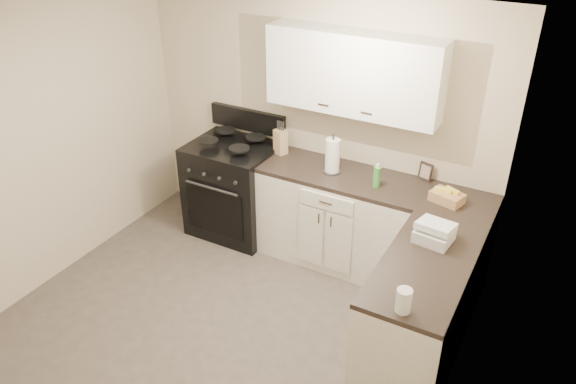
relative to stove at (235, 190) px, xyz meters
The scene contains 20 objects.
floor 1.71m from the stove, 63.25° to the right, with size 3.60×3.60×0.00m, color #473F38.
ceiling 2.62m from the stove, 63.25° to the right, with size 3.60×3.60×0.00m, color white.
wall_back 1.13m from the stove, 23.62° to the left, with size 3.60×3.60×0.00m, color beige.
wall_right 3.04m from the stove, 30.11° to the right, with size 3.60×3.60×0.00m, color beige.
wall_left 1.98m from the stove, 125.62° to the right, with size 3.60×3.60×0.00m, color beige.
base_cabinets_back 1.17m from the stove, ahead, with size 1.55×0.60×0.90m, color silver.
base_cabinets_right 2.33m from the stove, 15.57° to the right, with size 0.60×1.90×0.90m, color silver.
countertop_back 1.26m from the stove, ahead, with size 1.55×0.60×0.04m, color black.
countertop_right 2.37m from the stove, 15.57° to the right, with size 0.60×1.90×0.04m, color black.
upper_cabinets 1.82m from the stove, ahead, with size 1.55×0.30×0.70m, color white.
stove is the anchor object (origin of this frame).
knife_block 0.78m from the stove, 15.68° to the left, with size 0.11×0.10×0.25m, color tan.
paper_towel 1.25m from the stove, ahead, with size 0.13×0.13×0.32m, color white.
soap_bottle 1.64m from the stove, ahead, with size 0.06×0.06×0.19m, color green.
picture_frame 1.97m from the stove, ahead, with size 0.13×0.02×0.16m, color black.
wicker_basket 2.20m from the stove, ahead, with size 0.26×0.17×0.09m, color tan.
countertop_grill 2.35m from the stove, 15.83° to the right, with size 0.26×0.24×0.09m, color white.
glass_jar 2.75m from the stove, 33.18° to the right, with size 0.10×0.10×0.17m, color silver.
oven_mitt_near 2.21m from the stove, 29.50° to the right, with size 0.02×0.14×0.25m, color black.
oven_mitt_far 2.14m from the stove, 26.25° to the right, with size 0.02×0.15×0.27m, color black.
Camera 1 is at (2.18, -2.69, 3.31)m, focal length 35.00 mm.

